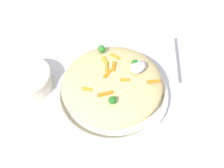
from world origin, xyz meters
The scene contains 17 objects.
ground_plane centered at (0.00, 0.00, 0.00)m, with size 2.40×2.40×0.00m, color silver.
serving_bowl centered at (0.00, 0.00, 0.02)m, with size 0.36×0.36×0.04m.
pasta_mound centered at (0.00, 0.00, 0.07)m, with size 0.31×0.31×0.08m, color #D1BA7A.
carrot_piece_0 centered at (-0.08, 0.02, 0.11)m, with size 0.03×0.01×0.01m, color orange.
carrot_piece_1 centered at (0.01, -0.04, 0.11)m, with size 0.02×0.01×0.01m, color orange.
carrot_piece_2 centered at (0.01, 0.03, 0.12)m, with size 0.03×0.01×0.01m, color orange.
carrot_piece_3 centered at (0.06, -0.10, 0.11)m, with size 0.04×0.01×0.01m, color orange.
carrot_piece_4 centered at (-0.01, 0.01, 0.12)m, with size 0.03×0.01×0.01m, color orange.
carrot_piece_5 centered at (0.03, 0.05, 0.11)m, with size 0.03×0.01×0.01m, color orange.
carrot_piece_6 centered at (0.03, 0.02, 0.11)m, with size 0.04×0.01×0.01m, color orange.
carrot_piece_7 centered at (0.06, 0.04, 0.11)m, with size 0.03×0.01×0.01m, color orange.
carrot_piece_8 centered at (-0.06, -0.03, 0.11)m, with size 0.04×0.01×0.01m, color orange.
broccoli_floret_0 centered at (0.07, -0.03, 0.12)m, with size 0.02×0.02×0.02m.
broccoli_floret_1 centered at (-0.07, -0.06, 0.12)m, with size 0.02×0.02×0.02m.
broccoli_floret_2 centered at (0.05, 0.09, 0.12)m, with size 0.02×0.02×0.03m.
serving_spoon centered at (0.09, -0.06, 0.14)m, with size 0.15×0.14×0.10m.
companion_bowl centered at (-0.15, 0.24, 0.03)m, with size 0.17×0.17×0.06m.
Camera 1 is at (-0.32, -0.29, 0.63)m, focal length 37.37 mm.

